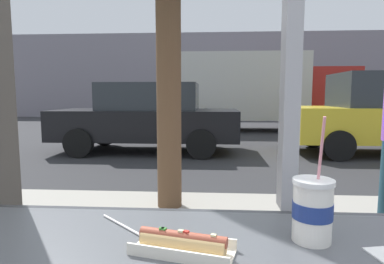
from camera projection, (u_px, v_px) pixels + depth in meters
The scene contains 9 objects.
ground_plane at pixel (221, 144), 9.03m from camera, with size 60.00×60.00×0.00m, color #2D2D30.
sidewalk_strip at pixel (241, 252), 2.68m from camera, with size 16.00×2.80×0.14m, color #9E998E.
building_facade_far at pixel (217, 76), 20.09m from camera, with size 28.00×1.20×5.07m, color gray.
soda_cup_right at pixel (312, 209), 0.81m from camera, with size 0.10×0.10×0.31m.
hotdog_tray_near at pixel (183, 243), 0.75m from camera, with size 0.25×0.15×0.05m.
loose_straw at pixel (121, 225), 0.91m from camera, with size 0.01×0.01×0.19m, color white.
parked_car_black at pixel (148, 117), 7.80m from camera, with size 4.32×1.93×1.64m.
parked_car_yellow at pixel (383, 114), 7.44m from camera, with size 4.16×1.96×1.86m.
box_truck at pixel (252, 89), 12.45m from camera, with size 7.08×2.44×2.89m.
Camera 1 is at (-0.24, -0.97, 1.36)m, focal length 30.43 mm.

